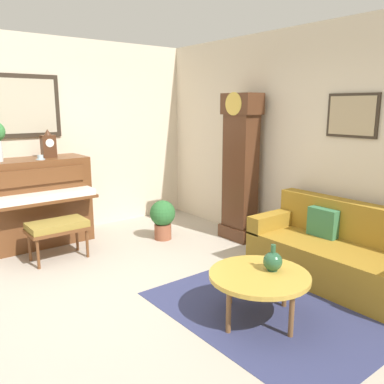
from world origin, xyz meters
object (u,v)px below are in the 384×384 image
at_px(couch, 341,254).
at_px(mantel_clock, 48,145).
at_px(teacup, 40,158).
at_px(green_jug, 273,261).
at_px(piano, 33,202).
at_px(coffee_table, 259,277).
at_px(potted_plant, 163,217).
at_px(piano_bench, 57,227).
at_px(grandfather_clock, 240,171).

xyz_separation_m(couch, mantel_clock, (-3.23, -1.92, 1.03)).
relative_size(teacup, green_jug, 0.48).
bearing_deg(green_jug, piano, -161.70).
bearing_deg(mantel_clock, coffee_table, 11.79).
height_order(piano, green_jug, piano).
distance_m(mantel_clock, potted_plant, 1.82).
xyz_separation_m(piano, couch, (3.23, 2.18, -0.28)).
relative_size(couch, green_jug, 7.92).
bearing_deg(coffee_table, piano_bench, -160.62).
bearing_deg(piano, mantel_clock, 89.63).
relative_size(piano, mantel_clock, 3.79).
bearing_deg(grandfather_clock, coffee_table, -40.23).
height_order(grandfather_clock, coffee_table, grandfather_clock).
height_order(grandfather_clock, teacup, grandfather_clock).
distance_m(mantel_clock, green_jug, 3.44).
relative_size(piano_bench, green_jug, 2.92).
bearing_deg(mantel_clock, potted_plant, 54.31).
height_order(piano_bench, mantel_clock, mantel_clock).
bearing_deg(couch, teacup, -146.02).
bearing_deg(piano_bench, green_jug, 22.03).
height_order(grandfather_clock, potted_plant, grandfather_clock).
height_order(couch, coffee_table, couch).
relative_size(couch, coffee_table, 2.16).
distance_m(piano_bench, mantel_clock, 1.20).
bearing_deg(piano_bench, couch, 40.33).
relative_size(grandfather_clock, green_jug, 8.46).
bearing_deg(green_jug, piano_bench, -157.97).
distance_m(mantel_clock, teacup, 0.26).
bearing_deg(grandfather_clock, piano, -122.70).
distance_m(piano_bench, coffee_table, 2.64).
relative_size(piano_bench, coffee_table, 0.80).
distance_m(piano, mantel_clock, 0.79).
bearing_deg(grandfather_clock, couch, -6.10).
distance_m(piano_bench, green_jug, 2.71).
height_order(piano, mantel_clock, mantel_clock).
relative_size(green_jug, potted_plant, 0.43).
relative_size(piano, green_jug, 6.00).
bearing_deg(coffee_table, piano, -163.88).
distance_m(teacup, green_jug, 3.32).
xyz_separation_m(mantel_clock, potted_plant, (0.88, 1.23, -1.02)).
bearing_deg(potted_plant, coffee_table, -13.43).
distance_m(piano, teacup, 0.63).
height_order(piano, piano_bench, piano).
distance_m(coffee_table, green_jug, 0.19).
relative_size(piano_bench, grandfather_clock, 0.34).
xyz_separation_m(piano, grandfather_clock, (1.52, 2.36, 0.37)).
relative_size(coffee_table, green_jug, 3.67).
relative_size(coffee_table, potted_plant, 1.57).
bearing_deg(potted_plant, green_jug, -10.00).
height_order(coffee_table, teacup, teacup).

